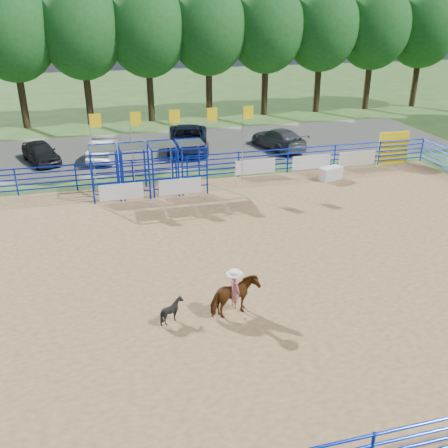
{
  "coord_description": "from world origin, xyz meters",
  "views": [
    {
      "loc": [
        -4.76,
        -16.34,
        9.38
      ],
      "look_at": [
        -0.22,
        1.0,
        1.3
      ],
      "focal_mm": 40.0,
      "sensor_mm": 36.0,
      "label": 1
    }
  ],
  "objects_px": {
    "car_a": "(41,152)",
    "car_b": "(105,149)",
    "car_c": "(188,139)",
    "horse_and_rider": "(235,294)",
    "calf": "(172,310)",
    "car_d": "(278,139)",
    "announcer_table": "(331,173)"
  },
  "relations": [
    {
      "from": "car_a",
      "to": "car_b",
      "type": "height_order",
      "value": "car_b"
    },
    {
      "from": "car_c",
      "to": "horse_and_rider",
      "type": "bearing_deg",
      "value": -85.44
    },
    {
      "from": "calf",
      "to": "car_a",
      "type": "height_order",
      "value": "car_a"
    },
    {
      "from": "car_b",
      "to": "car_d",
      "type": "xyz_separation_m",
      "value": [
        11.57,
        -0.37,
        -0.0
      ]
    },
    {
      "from": "horse_and_rider",
      "to": "car_a",
      "type": "height_order",
      "value": "horse_and_rider"
    },
    {
      "from": "calf",
      "to": "car_d",
      "type": "distance_m",
      "value": 20.91
    },
    {
      "from": "announcer_table",
      "to": "horse_and_rider",
      "type": "xyz_separation_m",
      "value": [
        -8.92,
        -11.5,
        0.42
      ]
    },
    {
      "from": "car_c",
      "to": "car_d",
      "type": "distance_m",
      "value": 6.18
    },
    {
      "from": "calf",
      "to": "car_c",
      "type": "distance_m",
      "value": 19.64
    },
    {
      "from": "car_c",
      "to": "car_a",
      "type": "bearing_deg",
      "value": -167.39
    },
    {
      "from": "calf",
      "to": "car_c",
      "type": "xyz_separation_m",
      "value": [
        4.2,
        19.18,
        0.39
      ]
    },
    {
      "from": "car_d",
      "to": "calf",
      "type": "bearing_deg",
      "value": 47.03
    },
    {
      "from": "announcer_table",
      "to": "car_c",
      "type": "relative_size",
      "value": 0.23
    },
    {
      "from": "car_b",
      "to": "car_d",
      "type": "distance_m",
      "value": 11.58
    },
    {
      "from": "announcer_table",
      "to": "calf",
      "type": "bearing_deg",
      "value": -133.91
    },
    {
      "from": "calf",
      "to": "car_a",
      "type": "relative_size",
      "value": 0.2
    },
    {
      "from": "calf",
      "to": "car_b",
      "type": "distance_m",
      "value": 18.6
    },
    {
      "from": "car_a",
      "to": "car_b",
      "type": "relative_size",
      "value": 0.93
    },
    {
      "from": "horse_and_rider",
      "to": "car_d",
      "type": "height_order",
      "value": "horse_and_rider"
    },
    {
      "from": "car_c",
      "to": "car_d",
      "type": "bearing_deg",
      "value": 1.78
    },
    {
      "from": "car_a",
      "to": "car_d",
      "type": "height_order",
      "value": "car_d"
    },
    {
      "from": "calf",
      "to": "car_c",
      "type": "relative_size",
      "value": 0.14
    },
    {
      "from": "announcer_table",
      "to": "car_c",
      "type": "height_order",
      "value": "car_c"
    },
    {
      "from": "announcer_table",
      "to": "car_c",
      "type": "xyz_separation_m",
      "value": [
        -6.72,
        7.83,
        0.44
      ]
    },
    {
      "from": "car_b",
      "to": "announcer_table",
      "type": "bearing_deg",
      "value": 164.75
    },
    {
      "from": "calf",
      "to": "car_c",
      "type": "height_order",
      "value": "car_c"
    },
    {
      "from": "car_c",
      "to": "car_d",
      "type": "xyz_separation_m",
      "value": [
        6.1,
        -0.99,
        -0.11
      ]
    },
    {
      "from": "horse_and_rider",
      "to": "car_c",
      "type": "relative_size",
      "value": 0.39
    },
    {
      "from": "horse_and_rider",
      "to": "calf",
      "type": "bearing_deg",
      "value": 175.65
    },
    {
      "from": "announcer_table",
      "to": "car_a",
      "type": "xyz_separation_m",
      "value": [
        -16.12,
        7.58,
        0.3
      ]
    },
    {
      "from": "car_a",
      "to": "announcer_table",
      "type": "bearing_deg",
      "value": -46.27
    },
    {
      "from": "horse_and_rider",
      "to": "car_a",
      "type": "distance_m",
      "value": 20.39
    }
  ]
}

